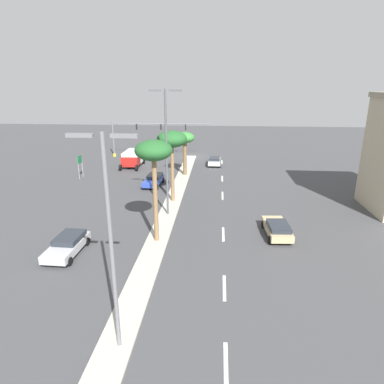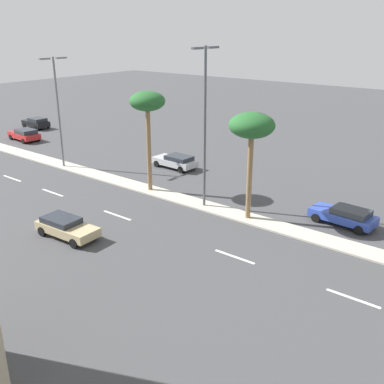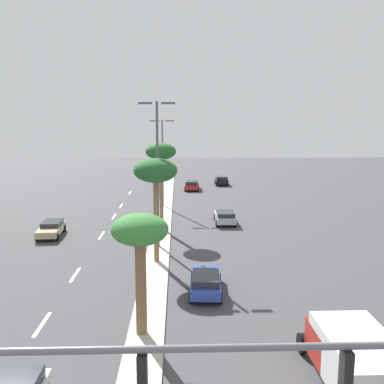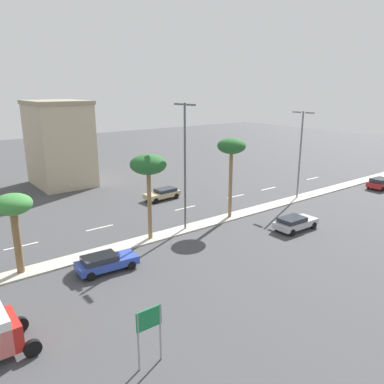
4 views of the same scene
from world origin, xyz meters
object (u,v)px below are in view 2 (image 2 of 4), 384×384
at_px(street_lamp_leading, 205,118).
at_px(sedan_red_right, 25,134).
at_px(palm_tree_trailing, 252,128).
at_px(sedan_blue_left, 345,215).
at_px(palm_tree_leading, 147,104).
at_px(sedan_silver_front, 176,161).
at_px(sedan_tan_mid, 66,227).
at_px(sedan_black_far, 36,123).
at_px(street_lamp_inboard, 58,104).

relative_size(street_lamp_leading, sedan_red_right, 2.56).
relative_size(palm_tree_trailing, sedan_blue_left, 1.66).
bearing_deg(palm_tree_trailing, palm_tree_leading, 89.85).
bearing_deg(sedan_silver_front, street_lamp_leading, -127.77).
bearing_deg(sedan_red_right, sedan_tan_mid, -117.54).
bearing_deg(sedan_black_far, sedan_blue_left, -97.00).
distance_m(palm_tree_trailing, sedan_red_right, 34.70).
bearing_deg(sedan_black_far, palm_tree_leading, -106.51).
bearing_deg(sedan_silver_front, sedan_tan_mid, -165.08).
xyz_separation_m(palm_tree_leading, sedan_tan_mid, (-9.94, -1.80, -6.56)).
height_order(palm_tree_leading, street_lamp_inboard, street_lamp_inboard).
relative_size(sedan_red_right, sedan_black_far, 1.14).
height_order(palm_tree_leading, sedan_tan_mid, palm_tree_leading).
height_order(sedan_red_right, sedan_black_far, sedan_black_far).
distance_m(sedan_tan_mid, sedan_black_far, 36.40).
xyz_separation_m(street_lamp_leading, sedan_blue_left, (3.27, -9.75, -6.13)).
bearing_deg(palm_tree_leading, sedan_red_right, 81.34).
relative_size(sedan_silver_front, sedan_tan_mid, 1.00).
xyz_separation_m(sedan_black_far, sedan_blue_left, (-5.51, -44.92, -0.06)).
distance_m(sedan_black_far, sedan_blue_left, 45.26).
distance_m(street_lamp_leading, street_lamp_inboard, 17.21).
bearing_deg(sedan_black_far, sedan_red_right, -134.61).
height_order(street_lamp_leading, sedan_black_far, street_lamp_leading).
bearing_deg(sedan_red_right, street_lamp_inboard, -107.04).
bearing_deg(palm_tree_trailing, sedan_red_right, 83.73).
bearing_deg(sedan_silver_front, palm_tree_leading, -158.23).
xyz_separation_m(sedan_red_right, sedan_tan_mid, (-13.64, -26.16, -0.07)).
bearing_deg(palm_tree_leading, sedan_silver_front, 21.77).
bearing_deg(sedan_blue_left, sedan_tan_mid, 133.88).
distance_m(sedan_red_right, sedan_silver_front, 21.98).
height_order(palm_tree_trailing, palm_tree_leading, palm_tree_leading).
xyz_separation_m(sedan_silver_front, sedan_blue_left, (-3.13, -18.01, 0.00)).
distance_m(palm_tree_leading, sedan_black_far, 31.39).
distance_m(palm_tree_leading, sedan_tan_mid, 12.04).
bearing_deg(sedan_black_far, sedan_silver_front, -95.05).
bearing_deg(sedan_red_right, palm_tree_leading, -98.66).
distance_m(palm_tree_leading, sedan_red_right, 25.48).
bearing_deg(street_lamp_inboard, palm_tree_leading, -88.77).
distance_m(sedan_silver_front, sedan_black_far, 27.02).
relative_size(street_lamp_inboard, sedan_tan_mid, 2.29).
distance_m(palm_tree_leading, sedan_silver_front, 9.46).
bearing_deg(palm_tree_leading, sedan_black_far, 73.49).
bearing_deg(sedan_tan_mid, sedan_red_right, 62.46).
xyz_separation_m(sedan_red_right, sedan_black_far, (5.02, 5.09, 0.01)).
relative_size(sedan_tan_mid, sedan_blue_left, 0.99).
xyz_separation_m(palm_tree_leading, sedan_red_right, (3.71, 24.36, -6.49)).
height_order(palm_tree_trailing, sedan_blue_left, palm_tree_trailing).
bearing_deg(street_lamp_inboard, street_lamp_leading, -89.37).
height_order(sedan_silver_front, sedan_black_far, sedan_black_far).
distance_m(sedan_red_right, sedan_blue_left, 39.84).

